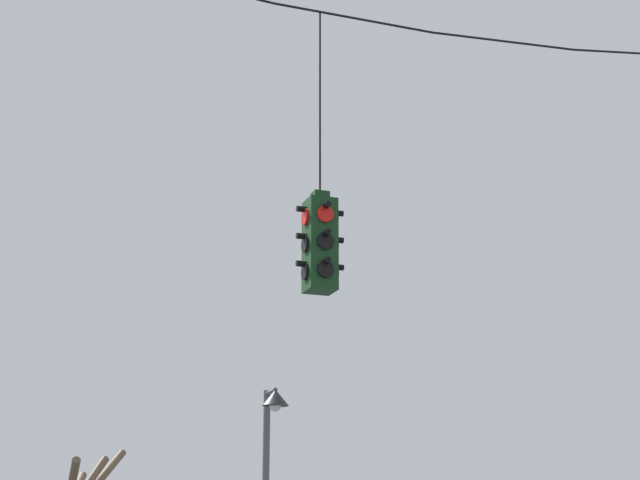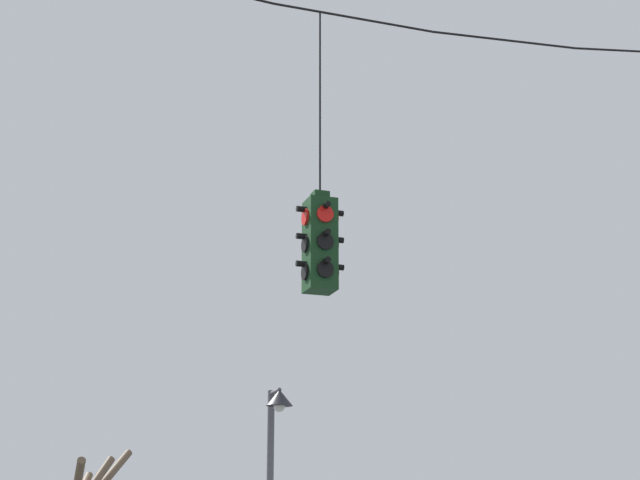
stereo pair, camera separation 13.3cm
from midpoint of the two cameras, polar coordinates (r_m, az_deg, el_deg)
name	(u,v)px [view 1 (the left image)]	position (r m, az deg, el deg)	size (l,w,h in m)	color
traffic_light_over_intersection	(320,243)	(11.46, -0.33, -0.16)	(0.58, 0.58, 3.62)	#143819
street_lamp	(270,457)	(16.69, -3.14, -12.52)	(0.45, 0.78, 4.28)	#515156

